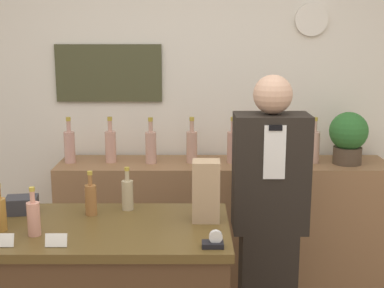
# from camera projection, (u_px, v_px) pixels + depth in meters

# --- Properties ---
(back_wall) EXTENTS (5.20, 0.09, 2.70)m
(back_wall) POSITION_uv_depth(u_px,v_px,m) (190.00, 100.00, 3.85)
(back_wall) COLOR silver
(back_wall) RESTS_ON ground_plane
(back_shelf) EXTENTS (2.26, 0.44, 0.96)m
(back_shelf) POSITION_uv_depth(u_px,v_px,m) (220.00, 229.00, 3.76)
(back_shelf) COLOR #8E6642
(back_shelf) RESTS_ON ground_plane
(shopkeeper) EXTENTS (0.41, 0.26, 1.62)m
(shopkeeper) POSITION_uv_depth(u_px,v_px,m) (267.00, 219.00, 3.00)
(shopkeeper) COLOR black
(shopkeeper) RESTS_ON ground_plane
(potted_plant) EXTENTS (0.26, 0.26, 0.35)m
(potted_plant) POSITION_uv_depth(u_px,v_px,m) (346.00, 136.00, 3.58)
(potted_plant) COLOR #4C3D2D
(potted_plant) RESTS_ON back_shelf
(paper_bag) EXTENTS (0.13, 0.12, 0.29)m
(paper_bag) POSITION_uv_depth(u_px,v_px,m) (204.00, 191.00, 2.48)
(paper_bag) COLOR tan
(paper_bag) RESTS_ON display_counter
(tape_dispenser) EXTENTS (0.09, 0.06, 0.07)m
(tape_dispenser) POSITION_uv_depth(u_px,v_px,m) (212.00, 242.00, 2.20)
(tape_dispenser) COLOR black
(tape_dispenser) RESTS_ON display_counter
(price_card_left) EXTENTS (0.09, 0.02, 0.06)m
(price_card_left) POSITION_uv_depth(u_px,v_px,m) (0.00, 241.00, 2.20)
(price_card_left) COLOR white
(price_card_left) RESTS_ON display_counter
(price_card_right) EXTENTS (0.09, 0.02, 0.06)m
(price_card_right) POSITION_uv_depth(u_px,v_px,m) (54.00, 240.00, 2.20)
(price_card_right) COLOR white
(price_card_right) RESTS_ON display_counter
(gift_box) EXTENTS (0.17, 0.14, 0.08)m
(gift_box) POSITION_uv_depth(u_px,v_px,m) (19.00, 205.00, 2.60)
(gift_box) COLOR #2D2D33
(gift_box) RESTS_ON display_counter
(counter_bottle_1) EXTENTS (0.06, 0.06, 0.22)m
(counter_bottle_1) POSITION_uv_depth(u_px,v_px,m) (31.00, 218.00, 2.31)
(counter_bottle_1) COLOR tan
(counter_bottle_1) RESTS_ON display_counter
(counter_bottle_2) EXTENTS (0.06, 0.06, 0.22)m
(counter_bottle_2) POSITION_uv_depth(u_px,v_px,m) (88.00, 199.00, 2.57)
(counter_bottle_2) COLOR #966233
(counter_bottle_2) RESTS_ON display_counter
(counter_bottle_3) EXTENTS (0.06, 0.06, 0.22)m
(counter_bottle_3) POSITION_uv_depth(u_px,v_px,m) (125.00, 194.00, 2.64)
(counter_bottle_3) COLOR tan
(counter_bottle_3) RESTS_ON display_counter
(shelf_bottle_0) EXTENTS (0.07, 0.07, 0.31)m
(shelf_bottle_0) POSITION_uv_depth(u_px,v_px,m) (67.00, 146.00, 3.62)
(shelf_bottle_0) COLOR tan
(shelf_bottle_0) RESTS_ON back_shelf
(shelf_bottle_1) EXTENTS (0.07, 0.07, 0.31)m
(shelf_bottle_1) POSITION_uv_depth(u_px,v_px,m) (108.00, 145.00, 3.64)
(shelf_bottle_1) COLOR tan
(shelf_bottle_1) RESTS_ON back_shelf
(shelf_bottle_2) EXTENTS (0.07, 0.07, 0.31)m
(shelf_bottle_2) POSITION_uv_depth(u_px,v_px,m) (149.00, 146.00, 3.61)
(shelf_bottle_2) COLOR tan
(shelf_bottle_2) RESTS_ON back_shelf
(shelf_bottle_3) EXTENTS (0.07, 0.07, 0.31)m
(shelf_bottle_3) POSITION_uv_depth(u_px,v_px,m) (190.00, 146.00, 3.63)
(shelf_bottle_3) COLOR tan
(shelf_bottle_3) RESTS_ON back_shelf
(shelf_bottle_4) EXTENTS (0.07, 0.07, 0.31)m
(shelf_bottle_4) POSITION_uv_depth(u_px,v_px,m) (230.00, 146.00, 3.63)
(shelf_bottle_4) COLOR tan
(shelf_bottle_4) RESTS_ON back_shelf
(shelf_bottle_5) EXTENTS (0.07, 0.07, 0.31)m
(shelf_bottle_5) POSITION_uv_depth(u_px,v_px,m) (271.00, 146.00, 3.61)
(shelf_bottle_5) COLOR tan
(shelf_bottle_5) RESTS_ON back_shelf
(shelf_bottle_6) EXTENTS (0.07, 0.07, 0.31)m
(shelf_bottle_6) POSITION_uv_depth(u_px,v_px,m) (312.00, 146.00, 3.63)
(shelf_bottle_6) COLOR tan
(shelf_bottle_6) RESTS_ON back_shelf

